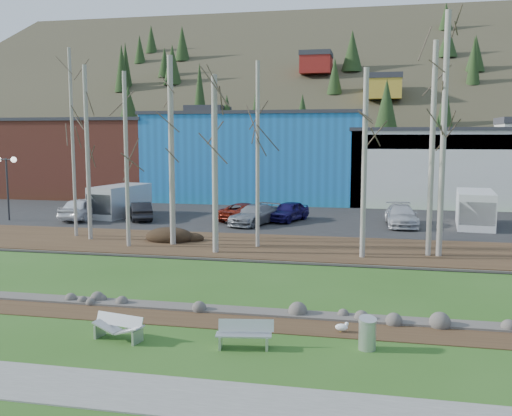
% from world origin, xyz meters
% --- Properties ---
extents(ground, '(200.00, 200.00, 0.00)m').
position_xyz_m(ground, '(0.00, 0.00, 0.00)').
color(ground, '#295318').
rests_on(ground, ground).
extents(footpath, '(80.00, 2.00, 0.04)m').
position_xyz_m(footpath, '(0.00, -3.50, 0.02)').
color(footpath, slate).
rests_on(footpath, ground).
extents(dirt_strip, '(80.00, 1.80, 0.03)m').
position_xyz_m(dirt_strip, '(0.00, 2.10, 0.01)').
color(dirt_strip, '#382616').
rests_on(dirt_strip, ground).
extents(near_bank_rocks, '(80.00, 0.80, 0.50)m').
position_xyz_m(near_bank_rocks, '(0.00, 3.10, 0.00)').
color(near_bank_rocks, '#47423D').
rests_on(near_bank_rocks, ground).
extents(river, '(80.00, 8.00, 0.90)m').
position_xyz_m(river, '(0.00, 7.20, 0.00)').
color(river, black).
rests_on(river, ground).
extents(far_bank_rocks, '(80.00, 0.80, 0.46)m').
position_xyz_m(far_bank_rocks, '(0.00, 11.30, 0.00)').
color(far_bank_rocks, '#47423D').
rests_on(far_bank_rocks, ground).
extents(far_bank, '(80.00, 7.00, 0.15)m').
position_xyz_m(far_bank, '(0.00, 14.50, 0.07)').
color(far_bank, '#382616').
rests_on(far_bank, ground).
extents(parking_lot, '(80.00, 14.00, 0.14)m').
position_xyz_m(parking_lot, '(0.00, 25.00, 0.07)').
color(parking_lot, black).
rests_on(parking_lot, ground).
extents(building_brick, '(16.32, 12.24, 7.80)m').
position_xyz_m(building_brick, '(-24.00, 39.00, 3.91)').
color(building_brick, '#9C4735').
rests_on(building_brick, ground).
extents(building_blue, '(20.40, 12.24, 8.30)m').
position_xyz_m(building_blue, '(-6.00, 39.00, 4.16)').
color(building_blue, '#1E66B1').
rests_on(building_blue, ground).
extents(building_white, '(18.36, 12.24, 6.80)m').
position_xyz_m(building_white, '(12.00, 38.98, 3.41)').
color(building_white, silver).
rests_on(building_white, ground).
extents(hillside, '(160.00, 72.00, 35.00)m').
position_xyz_m(hillside, '(0.00, 84.00, 17.50)').
color(hillside, '#373322').
rests_on(hillside, ground).
extents(bench_intact, '(1.66, 0.72, 0.80)m').
position_xyz_m(bench_intact, '(1.37, -0.11, 0.40)').
color(bench_intact, silver).
rests_on(bench_intact, ground).
extents(bench_damaged, '(1.71, 0.85, 0.73)m').
position_xyz_m(bench_damaged, '(-2.49, -0.21, 0.37)').
color(bench_damaged, silver).
rests_on(bench_damaged, ground).
extents(litter_bin, '(0.65, 0.65, 0.86)m').
position_xyz_m(litter_bin, '(4.84, 0.48, 0.43)').
color(litter_bin, silver).
rests_on(litter_bin, ground).
extents(seagull, '(0.46, 0.24, 0.34)m').
position_xyz_m(seagull, '(4.06, 1.72, 0.19)').
color(seagull, gold).
rests_on(seagull, ground).
extents(dirt_mound, '(2.81, 1.98, 0.55)m').
position_xyz_m(dirt_mound, '(-6.47, 14.86, 0.43)').
color(dirt_mound, black).
rests_on(dirt_mound, far_bank).
extents(birch_0, '(0.24, 0.24, 9.89)m').
position_xyz_m(birch_0, '(-11.09, 14.36, 5.09)').
color(birch_0, '#B3ABA2').
rests_on(birch_0, far_bank).
extents(birch_1, '(0.19, 0.19, 10.97)m').
position_xyz_m(birch_1, '(-12.44, 15.16, 5.64)').
color(birch_1, '#B3ABA2').
rests_on(birch_1, far_bank).
extents(birch_2, '(0.31, 0.31, 10.19)m').
position_xyz_m(birch_2, '(-5.86, 13.83, 5.24)').
color(birch_2, '#B3ABA2').
rests_on(birch_2, far_bank).
extents(birch_3, '(0.22, 0.22, 9.30)m').
position_xyz_m(birch_3, '(-8.03, 12.84, 4.80)').
color(birch_3, '#B3ABA2').
rests_on(birch_3, far_bank).
extents(birch_4, '(0.30, 0.30, 8.96)m').
position_xyz_m(birch_4, '(-2.97, 12.22, 4.63)').
color(birch_4, '#B3ABA2').
rests_on(birch_4, far_bank).
extents(birch_5, '(0.21, 0.21, 9.82)m').
position_xyz_m(birch_5, '(-1.16, 14.15, 5.06)').
color(birch_5, '#B3ABA2').
rests_on(birch_5, far_bank).
extents(birch_6, '(0.29, 0.29, 11.85)m').
position_xyz_m(birch_6, '(8.17, 13.58, 6.08)').
color(birch_6, '#B3ABA2').
rests_on(birch_6, far_bank).
extents(birch_7, '(0.26, 0.26, 9.16)m').
position_xyz_m(birch_7, '(4.44, 12.54, 4.73)').
color(birch_7, '#B3ABA2').
rests_on(birch_7, far_bank).
extents(birch_8, '(0.27, 0.27, 10.49)m').
position_xyz_m(birch_8, '(7.67, 13.63, 5.39)').
color(birch_8, '#B3ABA2').
rests_on(birch_8, far_bank).
extents(street_lamp, '(1.71, 0.54, 4.50)m').
position_xyz_m(street_lamp, '(-20.39, 20.07, 3.68)').
color(street_lamp, '#262628').
rests_on(street_lamp, parking_lot).
extents(car_0, '(1.89, 4.69, 1.60)m').
position_xyz_m(car_0, '(-15.36, 21.50, 0.94)').
color(car_0, white).
rests_on(car_0, parking_lot).
extents(car_1, '(3.02, 4.12, 1.30)m').
position_xyz_m(car_1, '(-11.28, 22.12, 0.79)').
color(car_1, black).
rests_on(car_1, parking_lot).
extents(car_2, '(3.89, 5.12, 1.29)m').
position_xyz_m(car_2, '(-3.77, 23.14, 0.79)').
color(car_2, maroon).
rests_on(car_2, parking_lot).
extents(car_3, '(3.30, 4.94, 1.33)m').
position_xyz_m(car_3, '(-2.94, 21.64, 0.81)').
color(car_3, gray).
rests_on(car_3, parking_lot).
extents(car_4, '(2.89, 4.32, 1.37)m').
position_xyz_m(car_4, '(-0.92, 23.73, 0.82)').
color(car_4, '#17114E').
rests_on(car_4, parking_lot).
extents(car_5, '(2.22, 4.91, 1.39)m').
position_xyz_m(car_5, '(6.74, 23.04, 0.84)').
color(car_5, silver).
rests_on(car_5, parking_lot).
extents(van_white, '(2.79, 5.56, 2.34)m').
position_xyz_m(van_white, '(11.47, 23.63, 1.31)').
color(van_white, white).
rests_on(van_white, parking_lot).
extents(van_grey, '(3.07, 5.54, 2.29)m').
position_xyz_m(van_grey, '(-13.61, 23.50, 1.29)').
color(van_grey, silver).
rests_on(van_grey, parking_lot).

